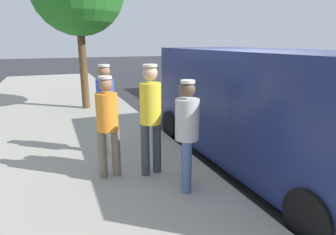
% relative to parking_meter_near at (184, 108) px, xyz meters
% --- Properties ---
extents(ground_plane, '(80.00, 80.00, 0.00)m').
position_rel_parking_meter_near_xyz_m(ground_plane, '(-1.35, -0.25, -1.18)').
color(ground_plane, '#2D2D33').
extents(sidewalk_slab, '(5.00, 32.00, 0.15)m').
position_rel_parking_meter_near_xyz_m(sidewalk_slab, '(2.15, -0.25, -1.11)').
color(sidewalk_slab, '#9E998E').
rests_on(sidewalk_slab, ground).
extents(parking_meter_near, '(0.14, 0.18, 1.52)m').
position_rel_parking_meter_near_xyz_m(parking_meter_near, '(0.00, 0.00, 0.00)').
color(parking_meter_near, gray).
rests_on(parking_meter_near, sidewalk_slab).
extents(pedestrian_in_orange, '(0.36, 0.34, 1.64)m').
position_rel_parking_meter_near_xyz_m(pedestrian_in_orange, '(1.31, -0.02, -0.09)').
color(pedestrian_in_orange, '#726656').
rests_on(pedestrian_in_orange, sidewalk_slab).
extents(pedestrian_in_yellow, '(0.36, 0.34, 1.81)m').
position_rel_parking_meter_near_xyz_m(pedestrian_in_yellow, '(0.65, 0.13, 0.02)').
color(pedestrian_in_yellow, '#383D47').
rests_on(pedestrian_in_yellow, sidewalk_slab).
extents(pedestrian_in_gray, '(0.34, 0.34, 1.63)m').
position_rel_parking_meter_near_xyz_m(pedestrian_in_gray, '(0.34, 0.82, -0.10)').
color(pedestrian_in_gray, '#4C608C').
rests_on(pedestrian_in_gray, sidewalk_slab).
extents(pedestrian_in_blue, '(0.34, 0.34, 1.73)m').
position_rel_parking_meter_near_xyz_m(pedestrian_in_blue, '(1.15, -1.07, -0.03)').
color(pedestrian_in_blue, beige).
rests_on(pedestrian_in_blue, sidewalk_slab).
extents(parked_van, '(2.15, 5.21, 2.15)m').
position_rel_parking_meter_near_xyz_m(parked_van, '(-1.50, 0.23, -0.03)').
color(parked_van, navy).
rests_on(parked_van, ground).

